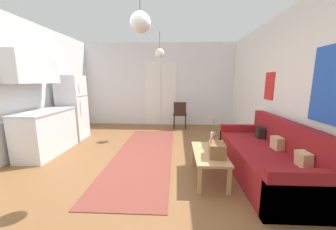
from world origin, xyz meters
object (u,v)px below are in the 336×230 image
Objects in this scene: bamboo_vase at (212,139)px; refrigerator at (73,108)px; coffee_table at (209,156)px; couch at (267,159)px; handbag at (217,149)px; pendant_lamp_near at (140,22)px; pendant_lamp_far at (160,53)px; accent_chair at (180,113)px.

refrigerator is at bearing 153.11° from bamboo_vase.
bamboo_vase is (0.09, 0.25, 0.18)m from coffee_table.
couch is 6.37× the size of handbag.
pendant_lamp_near is at bearing -157.95° from coffee_table.
coffee_table is 2.13× the size of bamboo_vase.
coffee_table is (-0.93, -0.09, 0.07)m from couch.
handbag is 3.12m from pendant_lamp_far.
accent_chair is 1.32× the size of pendant_lamp_far.
pendant_lamp_far reaches higher than coffee_table.
bamboo_vase reaches higher than accent_chair.
couch is 0.89m from bamboo_vase.
handbag is 3.27m from accent_chair.
couch is 0.94m from coffee_table.
refrigerator is at bearing -171.43° from pendant_lamp_far.
pendant_lamp_near reaches higher than bamboo_vase.
handbag is at bearing -163.77° from couch.
couch is at bearing -48.93° from pendant_lamp_far.
coffee_table is at bearing 117.32° from handbag.
coffee_table is 0.32m from bamboo_vase.
accent_chair is (-1.34, 2.99, 0.20)m from couch.
accent_chair is at bearing 22.50° from refrigerator.
refrigerator is at bearing 147.67° from handbag.
handbag is 0.21× the size of refrigerator.
pendant_lamp_near reaches higher than coffee_table.
refrigerator is 3.50m from pendant_lamp_near.
handbag is at bearing -32.33° from refrigerator.
accent_chair is at bearing 100.00° from bamboo_vase.
couch is 3.28× the size of pendant_lamp_near.
accent_chair reaches higher than coffee_table.
couch is 3.28m from accent_chair.
couch is at bearing -10.93° from bamboo_vase.
coffee_table is 3.76m from refrigerator.
pendant_lamp_far is (-1.05, 2.01, 1.66)m from bamboo_vase.
refrigerator is (-3.29, 1.67, 0.27)m from bamboo_vase.
pendant_lamp_near and pendant_lamp_far have the same top height.
coffee_table is 0.24m from handbag.
pendant_lamp_near reaches higher than couch.
handbag is at bearing 100.04° from accent_chair.
refrigerator is 1.91× the size of accent_chair.
accent_chair is (-0.49, 3.23, -0.03)m from handbag.
accent_chair is 1.97m from pendant_lamp_far.
bamboo_vase is 0.72× the size of pendant_lamp_near.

